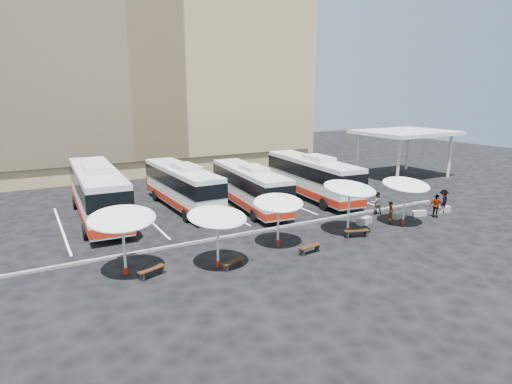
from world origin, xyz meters
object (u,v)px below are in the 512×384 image
wood_bench_0 (152,270)px  bus_2 (249,186)px  sunshade_0 (122,219)px  conc_bench_3 (443,209)px  passenger_3 (443,201)px  conc_bench_0 (364,221)px  sunshade_4 (406,185)px  passenger_1 (377,203)px  bus_0 (98,191)px  wood_bench_2 (310,248)px  sunshade_1 (217,217)px  conc_bench_2 (419,213)px  wood_bench_3 (356,232)px  wood_bench_1 (233,262)px  bus_1 (182,185)px  passenger_0 (391,213)px  passenger_2 (436,206)px  bus_3 (312,176)px  conc_bench_1 (399,215)px  sunshade_3 (350,189)px  sunshade_2 (278,203)px

wood_bench_0 → bus_2: bearing=41.4°
sunshade_0 → conc_bench_3: size_ratio=3.21×
passenger_3 → conc_bench_0: bearing=-29.4°
sunshade_4 → passenger_1: (0.26, 2.92, -2.04)m
bus_0 → wood_bench_2: bus_0 is taller
conc_bench_3 → conc_bench_0: bearing=174.8°
sunshade_1 → conc_bench_2: sunshade_1 is taller
sunshade_4 → wood_bench_3: bearing=-173.9°
sunshade_1 → wood_bench_1: 2.67m
bus_1 → passenger_0: size_ratio=7.07×
conc_bench_2 → passenger_0: 3.62m
passenger_0 → passenger_2: passenger_2 is taller
sunshade_0 → sunshade_1: sunshade_0 is taller
bus_0 → bus_2: bearing=-10.8°
wood_bench_2 → passenger_3: (14.48, 2.02, 0.59)m
wood_bench_1 → wood_bench_2: (4.99, -0.21, 0.02)m
conc_bench_0 → passenger_1: size_ratio=0.73×
wood_bench_0 → conc_bench_3: size_ratio=1.23×
conc_bench_0 → conc_bench_2: 5.20m
bus_2 → conc_bench_3: 15.74m
wood_bench_1 → conc_bench_0: (11.93, 2.59, -0.10)m
bus_3 → wood_bench_3: size_ratio=7.46×
bus_2 → conc_bench_3: size_ratio=9.13×
bus_2 → wood_bench_1: (-6.73, -10.72, -1.53)m
bus_2 → conc_bench_1: bus_2 is taller
wood_bench_1 → wood_bench_2: size_ratio=0.96×
sunshade_0 → wood_bench_0: 3.09m
passenger_1 → bus_3: bearing=-53.7°
wood_bench_2 → passenger_2: 13.03m
sunshade_0 → passenger_1: bearing=6.0°
passenger_3 → bus_2: bearing=-58.5°
sunshade_0 → bus_3: bearing=25.8°
wood_bench_1 → passenger_3: 19.56m
conc_bench_3 → bus_2: bearing=145.6°
passenger_1 → bus_2: bearing=-14.4°
passenger_0 → sunshade_3: bearing=142.3°
sunshade_0 → conc_bench_0: sunshade_0 is taller
sunshade_3 → wood_bench_1: size_ratio=2.94×
sunshade_2 → conc_bench_3: size_ratio=3.12×
passenger_2 → bus_2: bearing=161.6°
wood_bench_0 → wood_bench_1: wood_bench_0 is taller
sunshade_4 → wood_bench_2: sunshade_4 is taller
bus_2 → wood_bench_0: 14.65m
sunshade_4 → wood_bench_2: bearing=-171.5°
bus_2 → passenger_3: bus_2 is taller
sunshade_3 → passenger_2: 8.76m
sunshade_3 → conc_bench_1: size_ratio=3.34×
sunshade_1 → passenger_3: sunshade_1 is taller
passenger_0 → sunshade_1: bearing=145.3°
conc_bench_0 → passenger_3: 7.61m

